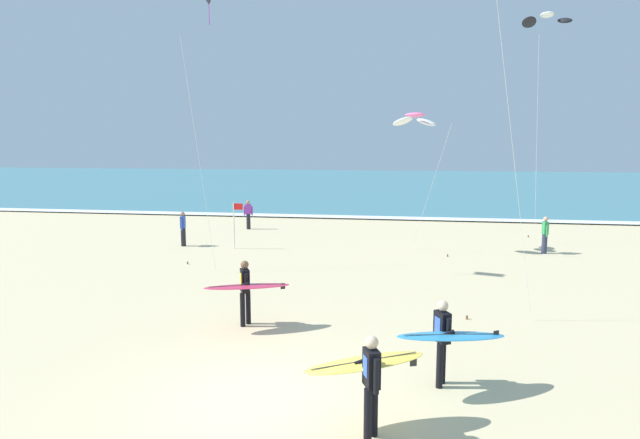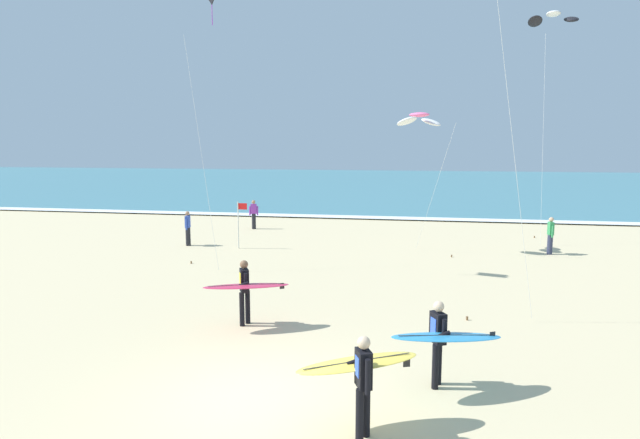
# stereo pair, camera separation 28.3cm
# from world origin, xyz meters

# --- Properties ---
(ground_plane) EXTENTS (160.00, 160.00, 0.00)m
(ground_plane) POSITION_xyz_m (0.00, 0.00, 0.00)
(ground_plane) COLOR beige
(ocean_water) EXTENTS (160.00, 60.00, 0.08)m
(ocean_water) POSITION_xyz_m (0.00, 54.40, 0.04)
(ocean_water) COLOR teal
(ocean_water) RESTS_ON ground
(shoreline_foam) EXTENTS (160.00, 1.33, 0.01)m
(shoreline_foam) POSITION_xyz_m (0.00, 24.70, 0.09)
(shoreline_foam) COLOR white
(shoreline_foam) RESTS_ON ocean_water
(surfer_lead) EXTENTS (2.28, 1.54, 1.71)m
(surfer_lead) POSITION_xyz_m (3.43, 0.98, 1.05)
(surfer_lead) COLOR black
(surfer_lead) RESTS_ON ground
(surfer_trailing) EXTENTS (2.16, 1.42, 1.71)m
(surfer_trailing) POSITION_xyz_m (-1.37, 3.81, 1.04)
(surfer_trailing) COLOR black
(surfer_trailing) RESTS_ON ground
(surfer_third) EXTENTS (2.12, 1.33, 1.71)m
(surfer_third) POSITION_xyz_m (2.07, -0.86, 1.05)
(surfer_third) COLOR black
(surfer_third) RESTS_ON ground
(kite_arc_ivory_near) EXTENTS (2.12, 2.92, 10.30)m
(kite_arc_ivory_near) POSITION_xyz_m (8.40, 16.78, 9.99)
(kite_arc_ivory_near) COLOR black
(kite_arc_ivory_near) RESTS_ON ground
(kite_diamond_charcoal_mid) EXTENTS (2.10, 1.67, 10.45)m
(kite_diamond_charcoal_mid) POSITION_xyz_m (-4.24, 9.30, 9.46)
(kite_diamond_charcoal_mid) COLOR black
(kite_diamond_charcoal_mid) RESTS_ON ground
(kite_arc_rose_high) EXTENTS (2.59, 2.45, 5.98)m
(kite_arc_rose_high) POSITION_xyz_m (2.83, 14.88, 5.67)
(kite_arc_rose_high) COLOR white
(kite_arc_rose_high) RESTS_ON ground
(bystander_green_top) EXTENTS (0.22, 0.50, 1.59)m
(bystander_green_top) POSITION_xyz_m (8.41, 15.00, 0.81)
(bystander_green_top) COLOR #2D334C
(bystander_green_top) RESTS_ON ground
(bystander_purple_top) EXTENTS (0.49, 0.25, 1.59)m
(bystander_purple_top) POSITION_xyz_m (-6.00, 19.41, 0.81)
(bystander_purple_top) COLOR black
(bystander_purple_top) RESTS_ON ground
(bystander_blue_top) EXTENTS (0.23, 0.50, 1.59)m
(bystander_blue_top) POSITION_xyz_m (-7.50, 14.11, 0.81)
(bystander_blue_top) COLOR black
(bystander_blue_top) RESTS_ON ground
(lifeguard_flag) EXTENTS (0.45, 0.05, 2.10)m
(lifeguard_flag) POSITION_xyz_m (-4.94, 13.87, 1.27)
(lifeguard_flag) COLOR silver
(lifeguard_flag) RESTS_ON ground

